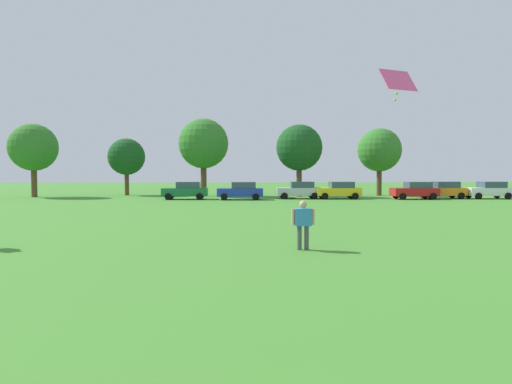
{
  "coord_description": "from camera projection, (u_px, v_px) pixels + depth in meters",
  "views": [
    {
      "loc": [
        1.23,
        -0.37,
        2.58
      ],
      "look_at": [
        1.69,
        10.32,
        2.09
      ],
      "focal_mm": 30.28,
      "sensor_mm": 36.0,
      "label": 1
    }
  ],
  "objects": [
    {
      "name": "parked_car_green_0",
      "position": [
        186.0,
        190.0,
        41.39
      ],
      "size": [
        4.3,
        2.02,
        1.68
      ],
      "rotation": [
        0.0,
        0.0,
        3.14
      ],
      "color": "#196B38",
      "rests_on": "ground"
    },
    {
      "name": "tree_left",
      "position": [
        126.0,
        157.0,
        48.64
      ],
      "size": [
        4.12,
        4.12,
        6.42
      ],
      "color": "brown",
      "rests_on": "ground"
    },
    {
      "name": "tree_right",
      "position": [
        299.0,
        148.0,
        46.08
      ],
      "size": [
        4.95,
        4.95,
        7.71
      ],
      "color": "brown",
      "rests_on": "ground"
    },
    {
      "name": "adult_bystander",
      "position": [
        303.0,
        221.0,
        14.36
      ],
      "size": [
        0.78,
        0.32,
        1.65
      ],
      "rotation": [
        0.0,
        0.0,
        0.03
      ],
      "color": "#4C4C51",
      "rests_on": "ground"
    },
    {
      "name": "parked_car_silver_2",
      "position": [
        299.0,
        190.0,
        42.4
      ],
      "size": [
        4.3,
        2.02,
        1.68
      ],
      "rotation": [
        0.0,
        0.0,
        3.14
      ],
      "color": "silver",
      "rests_on": "ground"
    },
    {
      "name": "parked_car_white_6",
      "position": [
        489.0,
        190.0,
        42.32
      ],
      "size": [
        4.3,
        2.02,
        1.68
      ],
      "rotation": [
        0.0,
        0.0,
        3.14
      ],
      "color": "white",
      "rests_on": "ground"
    },
    {
      "name": "tree_far_left",
      "position": [
        33.0,
        148.0,
        44.94
      ],
      "size": [
        4.91,
        4.91,
        7.66
      ],
      "color": "brown",
      "rests_on": "ground"
    },
    {
      "name": "parked_car_red_4",
      "position": [
        415.0,
        190.0,
        41.59
      ],
      "size": [
        4.3,
        2.02,
        1.68
      ],
      "rotation": [
        0.0,
        0.0,
        3.14
      ],
      "color": "red",
      "rests_on": "ground"
    },
    {
      "name": "ground_plane",
      "position": [
        220.0,
        209.0,
        30.38
      ],
      "size": [
        160.0,
        160.0,
        0.0
      ],
      "primitive_type": "plane",
      "color": "#42842D"
    },
    {
      "name": "tree_far_right",
      "position": [
        380.0,
        150.0,
        47.92
      ],
      "size": [
        4.8,
        4.8,
        7.48
      ],
      "color": "brown",
      "rests_on": "ground"
    },
    {
      "name": "tree_center",
      "position": [
        203.0,
        144.0,
        46.88
      ],
      "size": [
        5.41,
        5.41,
        8.43
      ],
      "color": "brown",
      "rests_on": "ground"
    },
    {
      "name": "parked_car_orange_5",
      "position": [
        443.0,
        190.0,
        42.51
      ],
      "size": [
        4.3,
        2.02,
        1.68
      ],
      "rotation": [
        0.0,
        0.0,
        3.14
      ],
      "color": "orange",
      "rests_on": "ground"
    },
    {
      "name": "parked_car_blue_1",
      "position": [
        241.0,
        191.0,
        40.83
      ],
      "size": [
        4.3,
        2.02,
        1.68
      ],
      "rotation": [
        0.0,
        0.0,
        3.14
      ],
      "color": "#1E38AD",
      "rests_on": "ground"
    },
    {
      "name": "kite",
      "position": [
        398.0,
        81.0,
        15.0
      ],
      "size": [
        1.38,
        0.97,
        1.14
      ],
      "color": "#F24C8C"
    },
    {
      "name": "parked_car_yellow_3",
      "position": [
        339.0,
        190.0,
        42.06
      ],
      "size": [
        4.3,
        2.02,
        1.68
      ],
      "rotation": [
        0.0,
        0.0,
        3.14
      ],
      "color": "yellow",
      "rests_on": "ground"
    }
  ]
}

